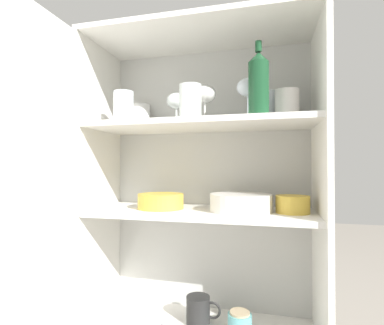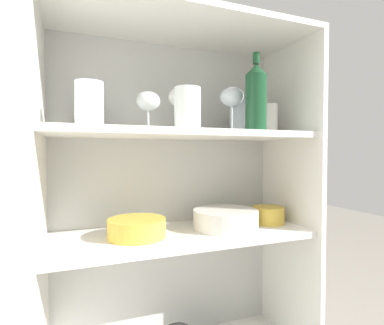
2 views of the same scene
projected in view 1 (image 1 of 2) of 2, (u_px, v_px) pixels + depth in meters
cupboard_back_panel at (209, 210)px, 1.28m from camera, size 0.86×0.02×1.35m
cupboard_side_left at (100, 212)px, 1.22m from camera, size 0.02×0.35×1.35m
cupboard_side_right at (321, 222)px, 1.01m from camera, size 0.02×0.35×1.35m
cupboard_top_panel at (200, 35)px, 1.13m from camera, size 0.86×0.35×0.02m
shelf_board_middle at (200, 212)px, 1.12m from camera, size 0.82×0.31×0.02m
shelf_board_upper at (200, 125)px, 1.12m from camera, size 0.82×0.31×0.02m
cupboard_door at (23, 232)px, 0.85m from camera, size 0.02×0.43×1.35m
tumbler_glass_0 at (190, 102)px, 1.04m from camera, size 0.08×0.08×0.12m
tumbler_glass_1 at (140, 117)px, 1.29m from camera, size 0.08×0.08×0.10m
tumbler_glass_2 at (123, 108)px, 1.14m from camera, size 0.08×0.08×0.12m
tumbler_glass_3 at (267, 107)px, 1.12m from camera, size 0.08×0.08×0.12m
tumbler_glass_4 at (287, 105)px, 1.04m from camera, size 0.08×0.08×0.10m
wine_glass_0 at (248, 89)px, 1.08m from camera, size 0.08×0.08×0.15m
wine_glass_1 at (205, 95)px, 1.16m from camera, size 0.09×0.09×0.15m
wine_glass_2 at (176, 102)px, 1.19m from camera, size 0.08×0.08×0.13m
wine_bottle at (259, 84)px, 0.99m from camera, size 0.07×0.07×0.25m
plate_stack_white at (241, 203)px, 1.07m from camera, size 0.22×0.22×0.06m
mixing_bowl_large at (161, 200)px, 1.15m from camera, size 0.18×0.18×0.06m
serving_bowl_small at (293, 203)px, 1.04m from camera, size 0.12×0.12×0.06m
coffee_mug_primary at (199, 310)px, 1.13m from camera, size 0.13×0.09×0.10m
storage_jar at (240, 323)px, 1.06m from camera, size 0.08×0.08×0.08m
serving_spoon at (155, 320)px, 1.15m from camera, size 0.18×0.10×0.01m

